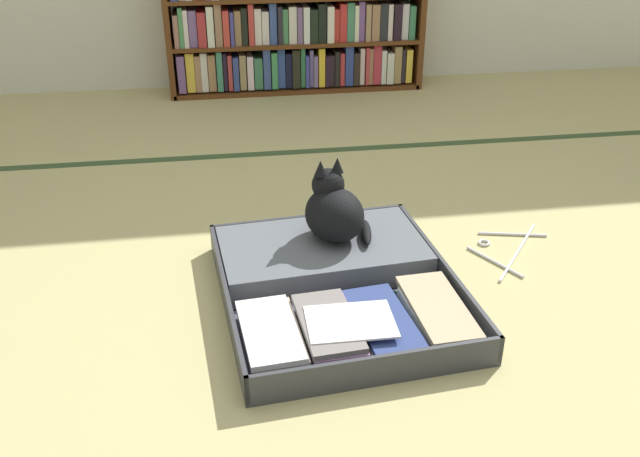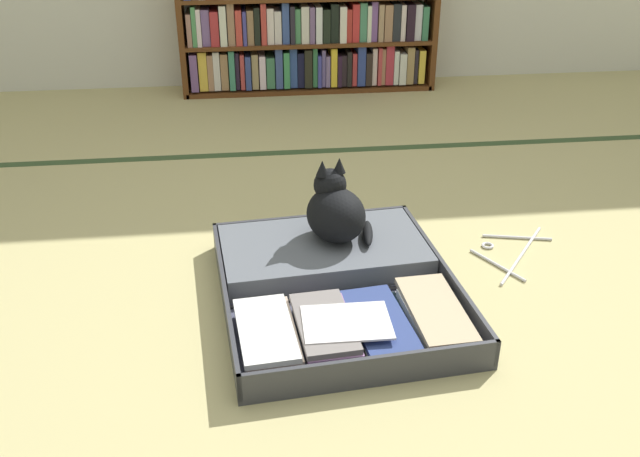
% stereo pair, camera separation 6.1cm
% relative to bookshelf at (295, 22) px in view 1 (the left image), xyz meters
% --- Properties ---
extents(ground_plane, '(10.00, 10.00, 0.00)m').
position_rel_bookshelf_xyz_m(ground_plane, '(-0.06, -2.26, -0.37)').
color(ground_plane, tan).
extents(tatami_border, '(4.80, 0.05, 0.00)m').
position_rel_bookshelf_xyz_m(tatami_border, '(-0.06, -0.92, -0.36)').
color(tatami_border, '#354B29').
rests_on(tatami_border, ground_plane).
extents(bookshelf, '(1.36, 0.23, 0.76)m').
position_rel_bookshelf_xyz_m(bookshelf, '(0.00, 0.00, 0.00)').
color(bookshelf, '#562F14').
rests_on(bookshelf, ground_plane).
extents(open_suitcase, '(0.73, 0.83, 0.09)m').
position_rel_bookshelf_xyz_m(open_suitcase, '(-0.13, -2.04, -0.33)').
color(open_suitcase, '#35373D').
rests_on(open_suitcase, ground_plane).
extents(black_cat, '(0.24, 0.25, 0.25)m').
position_rel_bookshelf_xyz_m(black_cat, '(-0.10, -1.86, -0.18)').
color(black_cat, black).
rests_on(black_cat, open_suitcase).
extents(clothes_hanger, '(0.30, 0.34, 0.01)m').
position_rel_bookshelf_xyz_m(clothes_hanger, '(0.48, -1.87, -0.36)').
color(clothes_hanger, silver).
rests_on(clothes_hanger, ground_plane).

